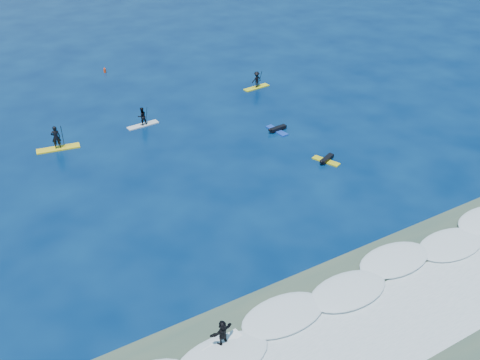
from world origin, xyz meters
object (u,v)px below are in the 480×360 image
sup_paddler_left (57,141)px  wave_surfer (222,334)px  marker_buoy (105,70)px  sup_paddler_center (142,118)px  prone_paddler_far (277,129)px  sup_paddler_right (257,81)px  prone_paddler_near (326,160)px

sup_paddler_left → wave_surfer: sup_paddler_left is taller
sup_paddler_left → marker_buoy: sup_paddler_left is taller
sup_paddler_center → prone_paddler_far: (9.49, -6.74, -0.56)m
sup_paddler_left → sup_paddler_right: 20.66m
sup_paddler_center → wave_surfer: (-5.61, -24.69, 0.12)m
sup_paddler_left → prone_paddler_far: bearing=-10.8°
prone_paddler_near → wave_surfer: wave_surfer is taller
marker_buoy → prone_paddler_far: bearing=-68.5°
sup_paddler_center → sup_paddler_right: (13.03, 2.29, 0.04)m
wave_surfer → prone_paddler_near: bearing=26.4°
sup_paddler_center → sup_paddler_right: 13.23m
sup_paddler_center → wave_surfer: sup_paddler_center is taller
prone_paddler_far → wave_surfer: size_ratio=1.10×
prone_paddler_far → wave_surfer: 23.47m
prone_paddler_near → marker_buoy: bearing=-5.0°
sup_paddler_left → sup_paddler_center: 7.46m
sup_paddler_right → wave_surfer: 32.80m
prone_paddler_far → marker_buoy: (-8.24, 20.90, 0.11)m
sup_paddler_left → sup_paddler_right: bearing=17.2°
sup_paddler_center → wave_surfer: 25.32m
sup_paddler_right → marker_buoy: bearing=128.7°
sup_paddler_right → prone_paddler_far: 9.72m
sup_paddler_right → prone_paddler_far: (-3.54, -9.04, -0.60)m
prone_paddler_near → sup_paddler_center: bearing=14.6°
sup_paddler_center → marker_buoy: size_ratio=4.42×
sup_paddler_center → sup_paddler_right: sup_paddler_right is taller
sup_paddler_left → wave_surfer: bearing=-76.4°
wave_surfer → sup_paddler_right: bearing=44.7°
sup_paddler_right → wave_surfer: size_ratio=1.33×
sup_paddler_right → sup_paddler_left: bearing=-178.1°
sup_paddler_center → sup_paddler_right: size_ratio=0.99×
prone_paddler_near → prone_paddler_far: bearing=-19.1°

